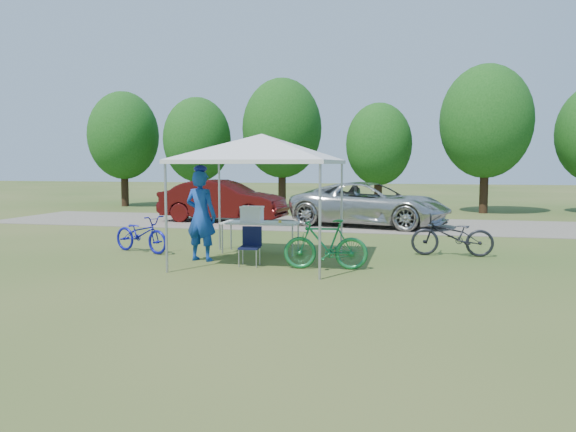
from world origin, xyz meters
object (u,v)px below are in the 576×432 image
object	(u,v)px
folding_table	(261,224)
bike_dark	(452,235)
cyclist	(201,216)
minivan	(370,204)
bike_blue	(141,234)
sedan	(223,201)
bike_green	(326,244)
cooler	(252,214)
folding_chair	(251,243)

from	to	relation	value
folding_table	bike_dark	distance (m)	4.43
cyclist	minivan	world-z (taller)	cyclist
cyclist	bike_blue	bearing A→B (deg)	-12.69
minivan	sedan	bearing A→B (deg)	101.07
bike_blue	bike_green	bearing A→B (deg)	-83.80
bike_green	cyclist	bearing A→B (deg)	-105.03
cyclist	sedan	bearing A→B (deg)	-63.59
cooler	bike_blue	world-z (taller)	cooler
cyclist	minivan	xyz separation A→B (m)	(3.03, 7.64, -0.22)
cooler	cyclist	world-z (taller)	cyclist
bike_blue	sedan	size ratio (longest dim) A/B	0.37
bike_blue	sedan	bearing A→B (deg)	24.14
cooler	bike_green	distance (m)	2.71
cyclist	bike_dark	xyz separation A→B (m)	(5.35, 1.85, -0.50)
minivan	sedan	world-z (taller)	sedan
cooler	cyclist	distance (m)	1.53
cyclist	sedan	distance (m)	8.22
folding_table	minivan	bearing A→B (deg)	71.82
cooler	minivan	distance (m)	6.70
cooler	folding_table	bearing A→B (deg)	0.00
cyclist	bike_green	world-z (taller)	cyclist
bike_green	minivan	world-z (taller)	minivan
bike_blue	folding_chair	bearing A→B (deg)	-88.86
bike_green	bike_dark	world-z (taller)	bike_green
sedan	folding_table	bearing A→B (deg)	-149.33
minivan	cooler	bearing A→B (deg)	173.88
bike_green	minivan	size ratio (longest dim) A/B	0.32
folding_chair	cyclist	xyz separation A→B (m)	(-1.20, 0.29, 0.51)
folding_table	bike_blue	bearing A→B (deg)	-168.57
folding_table	sedan	distance (m)	7.32
cooler	minivan	xyz separation A→B (m)	(2.28, 6.30, -0.17)
cooler	minivan	world-z (taller)	minivan
bike_blue	sedan	world-z (taller)	sedan
bike_green	bike_dark	distance (m)	3.40
cyclist	bike_blue	world-z (taller)	cyclist
bike_blue	bike_dark	size ratio (longest dim) A/B	0.92
folding_table	folding_chair	bearing A→B (deg)	-81.46
folding_table	cooler	world-z (taller)	cooler
folding_table	bike_green	size ratio (longest dim) A/B	1.07
cyclist	sedan	size ratio (longest dim) A/B	0.43
sedan	cooler	bearing A→B (deg)	-150.81
folding_table	minivan	distance (m)	6.63
minivan	bike_blue	bearing A→B (deg)	158.46
cooler	bike_blue	size ratio (longest dim) A/B	0.30
bike_dark	folding_table	bearing A→B (deg)	-84.93
bike_dark	sedan	xyz separation A→B (m)	(-7.65, 6.04, 0.29)
folding_table	bike_green	bearing A→B (deg)	-43.42
folding_table	sedan	size ratio (longest dim) A/B	0.39
bike_green	minivan	bearing A→B (deg)	171.38
bike_green	bike_blue	bearing A→B (deg)	-111.12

